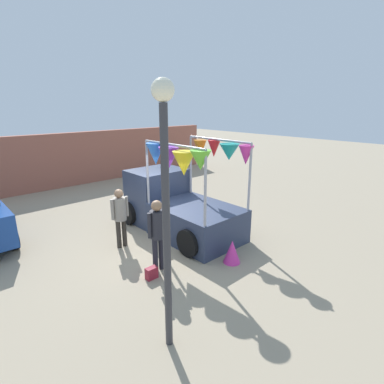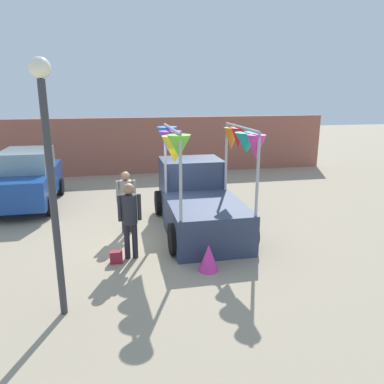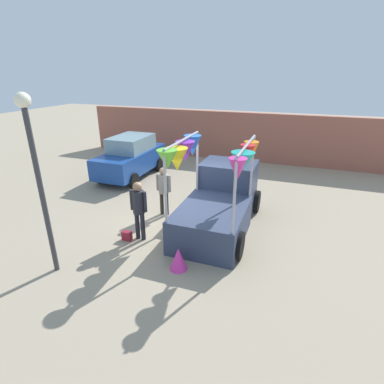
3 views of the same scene
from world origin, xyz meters
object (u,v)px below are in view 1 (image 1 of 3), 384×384
object	(u,v)px
vendor_truck	(176,201)
handbag	(152,273)
person_customer	(157,229)
person_vendor	(120,213)
folded_kite_bundle_magenta	(232,252)
street_lamp	(165,188)

from	to	relation	value
vendor_truck	handbag	xyz separation A→B (m)	(-2.29, -1.90, -0.79)
person_customer	person_vendor	distance (m)	1.73
vendor_truck	person_customer	bearing A→B (deg)	-138.89
person_customer	folded_kite_bundle_magenta	world-z (taller)	person_customer
person_vendor	folded_kite_bundle_magenta	world-z (taller)	person_vendor
vendor_truck	street_lamp	size ratio (longest dim) A/B	0.97
person_vendor	handbag	world-z (taller)	person_vendor
person_vendor	street_lamp	bearing A→B (deg)	-108.31
vendor_truck	person_customer	world-z (taller)	vendor_truck
person_customer	street_lamp	distance (m)	2.91
person_customer	handbag	xyz separation A→B (m)	(-0.35, -0.20, -0.95)
person_vendor	handbag	xyz separation A→B (m)	(-0.33, -1.93, -0.89)
vendor_truck	person_vendor	bearing A→B (deg)	179.12
handbag	folded_kite_bundle_magenta	size ratio (longest dim) A/B	0.47
street_lamp	person_vendor	bearing A→B (deg)	71.69
vendor_truck	folded_kite_bundle_magenta	xyz separation A→B (m)	(-0.34, -2.67, -0.63)
person_customer	folded_kite_bundle_magenta	xyz separation A→B (m)	(1.61, -0.97, -0.79)
vendor_truck	person_customer	xyz separation A→B (m)	(-1.94, -1.70, 0.16)
person_vendor	folded_kite_bundle_magenta	distance (m)	3.24
vendor_truck	folded_kite_bundle_magenta	bearing A→B (deg)	-97.19
vendor_truck	person_vendor	world-z (taller)	vendor_truck
person_vendor	handbag	bearing A→B (deg)	-99.64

